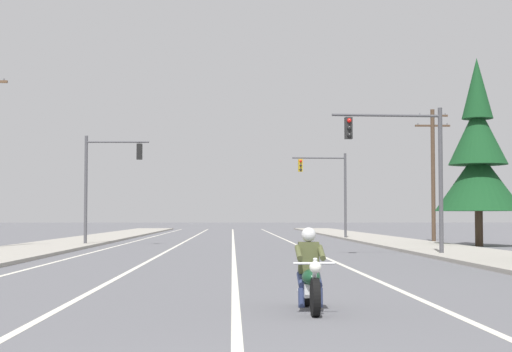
{
  "coord_description": "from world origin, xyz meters",
  "views": [
    {
      "loc": [
        -0.19,
        -6.61,
        1.66
      ],
      "look_at": [
        0.47,
        15.54,
        2.78
      ],
      "focal_mm": 56.02,
      "sensor_mm": 36.0,
      "label": 1
    }
  ],
  "objects_px": {
    "motorcycle_with_rider": "(310,277)",
    "utility_pole_right_far": "(433,170)",
    "conifer_tree_right_verge_far": "(478,159)",
    "traffic_signal_near_left": "(104,174)",
    "traffic_signal_near_right": "(410,158)",
    "traffic_signal_mid_right": "(330,183)"
  },
  "relations": [
    {
      "from": "utility_pole_right_far",
      "to": "conifer_tree_right_verge_far",
      "type": "relative_size",
      "value": 0.81
    },
    {
      "from": "motorcycle_with_rider",
      "to": "traffic_signal_near_right",
      "type": "distance_m",
      "value": 20.11
    },
    {
      "from": "motorcycle_with_rider",
      "to": "conifer_tree_right_verge_far",
      "type": "distance_m",
      "value": 32.39
    },
    {
      "from": "traffic_signal_near_left",
      "to": "conifer_tree_right_verge_far",
      "type": "xyz_separation_m",
      "value": [
        20.88,
        -1.39,
        0.79
      ]
    },
    {
      "from": "traffic_signal_near_left",
      "to": "traffic_signal_mid_right",
      "type": "bearing_deg",
      "value": 40.08
    },
    {
      "from": "utility_pole_right_far",
      "to": "conifer_tree_right_verge_far",
      "type": "bearing_deg",
      "value": -83.93
    },
    {
      "from": "conifer_tree_right_verge_far",
      "to": "traffic_signal_mid_right",
      "type": "bearing_deg",
      "value": 116.03
    },
    {
      "from": "motorcycle_with_rider",
      "to": "conifer_tree_right_verge_far",
      "type": "height_order",
      "value": "conifer_tree_right_verge_far"
    },
    {
      "from": "motorcycle_with_rider",
      "to": "utility_pole_right_far",
      "type": "distance_m",
      "value": 38.64
    },
    {
      "from": "motorcycle_with_rider",
      "to": "traffic_signal_near_left",
      "type": "height_order",
      "value": "traffic_signal_near_left"
    },
    {
      "from": "motorcycle_with_rider",
      "to": "traffic_signal_near_left",
      "type": "relative_size",
      "value": 0.35
    },
    {
      "from": "conifer_tree_right_verge_far",
      "to": "traffic_signal_near_left",
      "type": "bearing_deg",
      "value": 176.2
    },
    {
      "from": "traffic_signal_near_left",
      "to": "utility_pole_right_far",
      "type": "relative_size",
      "value": 0.73
    },
    {
      "from": "traffic_signal_near_left",
      "to": "utility_pole_right_far",
      "type": "xyz_separation_m",
      "value": [
        20.13,
        5.6,
        0.6
      ]
    },
    {
      "from": "conifer_tree_right_verge_far",
      "to": "motorcycle_with_rider",
      "type": "bearing_deg",
      "value": -112.44
    },
    {
      "from": "traffic_signal_near_left",
      "to": "traffic_signal_mid_right",
      "type": "relative_size",
      "value": 1.0
    },
    {
      "from": "traffic_signal_mid_right",
      "to": "traffic_signal_near_right",
      "type": "bearing_deg",
      "value": -89.25
    },
    {
      "from": "motorcycle_with_rider",
      "to": "traffic_signal_mid_right",
      "type": "height_order",
      "value": "traffic_signal_mid_right"
    },
    {
      "from": "utility_pole_right_far",
      "to": "conifer_tree_right_verge_far",
      "type": "distance_m",
      "value": 7.03
    },
    {
      "from": "traffic_signal_near_right",
      "to": "conifer_tree_right_verge_far",
      "type": "relative_size",
      "value": 0.59
    },
    {
      "from": "motorcycle_with_rider",
      "to": "utility_pole_right_far",
      "type": "xyz_separation_m",
      "value": [
        11.52,
        36.67,
        4.03
      ]
    },
    {
      "from": "traffic_signal_near_right",
      "to": "traffic_signal_near_left",
      "type": "distance_m",
      "value": 19.05
    }
  ]
}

